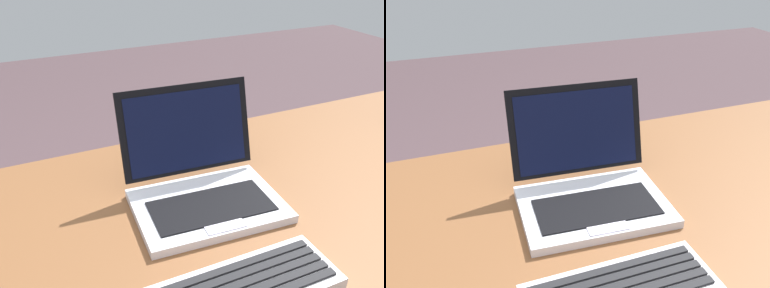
# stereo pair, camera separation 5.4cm
# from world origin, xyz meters

# --- Properties ---
(desk) EXTENTS (1.72, 0.69, 0.74)m
(desk) POSITION_xyz_m (0.00, 0.00, 0.67)
(desk) COLOR brown
(desk) RESTS_ON ground
(laptop_front) EXTENTS (0.30, 0.28, 0.21)m
(laptop_front) POSITION_xyz_m (-0.03, 0.04, 0.78)
(laptop_front) COLOR silver
(laptop_front) RESTS_ON desk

